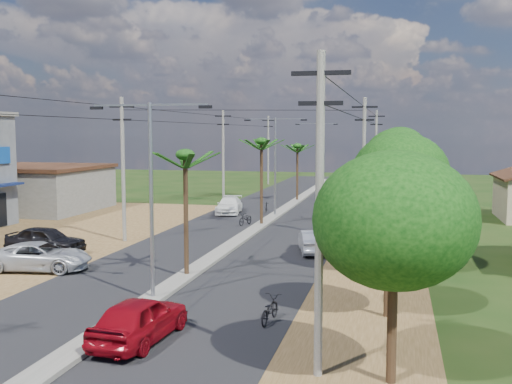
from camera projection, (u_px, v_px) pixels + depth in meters
The scene contains 33 objects.
ground at pixel (153, 301), 24.32m from camera, with size 160.00×160.00×0.00m, color black.
road at pixel (244, 238), 38.84m from camera, with size 12.00×110.00×0.04m, color black.
median at pixel (255, 229), 41.74m from camera, with size 1.00×90.00×0.18m, color #605E56.
dirt_shoulder_east at pixel (378, 243), 36.90m from camera, with size 5.00×90.00×0.03m, color #503C1B.
low_shed at pixel (37, 188), 52.16m from camera, with size 10.40×10.40×3.95m.
tree_east_a at pixel (394, 221), 15.89m from camera, with size 4.40×4.40×6.37m.
tree_east_b at pixel (389, 207), 21.78m from camera, with size 4.00×4.00×5.83m.
tree_east_c at pixel (400, 174), 28.40m from camera, with size 4.60×4.60×6.83m.
tree_east_d at pixel (394, 175), 35.30m from camera, with size 4.20×4.20×6.13m.
tree_east_e at pixel (398, 157), 42.93m from camera, with size 4.80×4.80×7.14m.
tree_east_f at pixel (393, 167), 50.89m from camera, with size 3.80×3.80×5.52m.
tree_east_g at pixel (400, 149), 58.36m from camera, with size 5.00×5.00×7.38m.
tree_east_h at pixel (397, 152), 66.24m from camera, with size 4.40×4.40×6.52m.
palm_median_near at pixel (185, 160), 27.64m from camera, with size 2.00×2.00×6.15m.
palm_median_mid at pixel (262, 145), 43.10m from camera, with size 2.00×2.00×6.55m.
palm_median_far at pixel (297, 148), 58.66m from camera, with size 2.00×2.00×5.85m.
streetlight_near at pixel (151, 184), 23.84m from camera, with size 5.10×0.18×8.00m.
streetlight_mid at pixel (275, 158), 48.05m from camera, with size 5.10×0.18×8.00m.
streetlight_far at pixel (316, 149), 72.27m from camera, with size 5.10×0.18×8.00m.
utility_pole_w_b at pixel (123, 166), 37.06m from camera, with size 1.60×0.24×9.00m.
utility_pole_w_c at pixel (223, 154), 58.37m from camera, with size 1.60×0.24×9.00m.
utility_pole_w_d at pixel (268, 148), 78.71m from camera, with size 1.60×0.24×9.00m.
utility_pole_e_a at pixel (319, 208), 16.32m from camera, with size 1.60×0.24×9.00m.
utility_pole_e_b at pixel (364, 165), 37.63m from camera, with size 1.60×0.24×9.00m.
utility_pole_e_c at pixel (376, 153), 58.94m from camera, with size 1.60×0.24×9.00m.
car_red_near at pixel (140, 320), 19.43m from camera, with size 1.77×4.40×1.50m, color maroon.
car_silver_mid at pixel (313, 242), 33.81m from camera, with size 1.40×4.02×1.32m, color #ACAFB4.
car_white_far at pixel (229, 206), 50.23m from camera, with size 1.90×4.67×1.36m, color silver.
car_parked_silver at pixel (40, 257), 29.49m from camera, with size 2.29×4.96×1.38m, color #ACAFB4.
car_parked_dark at pixel (46, 241), 33.60m from camera, with size 1.81×4.50×1.53m, color black.
moto_rider_east at pixel (269, 310), 21.44m from camera, with size 0.62×1.77×0.93m, color black.
moto_rider_west_a at pixel (246, 219), 43.92m from camera, with size 0.64×1.83×0.96m, color black.
moto_rider_west_b at pixel (266, 208), 50.87m from camera, with size 0.42×1.48×0.89m, color black.
Camera 1 is at (9.53, -22.16, 6.82)m, focal length 42.00 mm.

